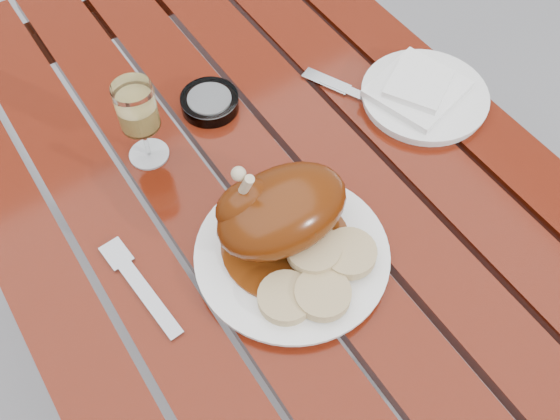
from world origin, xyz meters
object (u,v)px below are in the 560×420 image
object	(u,v)px
table	(262,280)
dinner_plate	(292,255)
wine_glass	(141,123)
ashtray	(210,102)
side_plate	(424,96)

from	to	relation	value
table	dinner_plate	xyz separation A→B (m)	(-0.05, -0.16, 0.38)
table	dinner_plate	distance (m)	0.42
dinner_plate	wine_glass	distance (m)	0.29
wine_glass	ashtray	distance (m)	0.15
dinner_plate	ashtray	xyz separation A→B (m)	(0.05, 0.31, 0.00)
dinner_plate	wine_glass	xyz separation A→B (m)	(-0.08, 0.28, 0.06)
table	ashtray	xyz separation A→B (m)	(0.00, 0.15, 0.39)
wine_glass	side_plate	world-z (taller)	wine_glass
wine_glass	side_plate	bearing A→B (deg)	-18.71
dinner_plate	wine_glass	bearing A→B (deg)	106.39
table	wine_glass	bearing A→B (deg)	138.92
dinner_plate	ashtray	bearing A→B (deg)	81.14
dinner_plate	ashtray	size ratio (longest dim) A/B	2.83
side_plate	ashtray	size ratio (longest dim) A/B	2.21
dinner_plate	wine_glass	world-z (taller)	wine_glass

